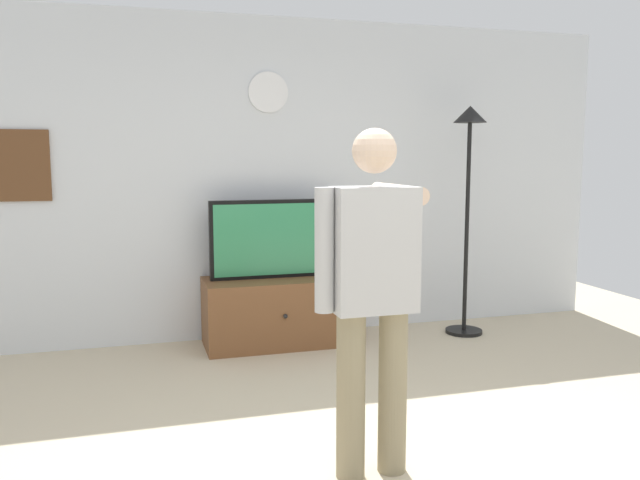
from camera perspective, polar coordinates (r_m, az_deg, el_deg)
The scene contains 7 objects.
back_wall at distance 5.56m, azimuth -5.26°, elevation 5.32°, with size 6.40×0.10×2.70m, color silver.
tv_stand at distance 5.38m, azimuth -3.76°, elevation -6.29°, with size 1.20×0.58×0.55m.
television at distance 5.32m, azimuth -3.93°, elevation 0.10°, with size 1.08×0.07×0.64m.
wall_clock at distance 5.54m, azimuth -4.60°, elevation 12.85°, with size 0.34×0.34×0.03m, color white.
framed_picture at distance 5.47m, azimuth -25.66°, elevation 5.94°, with size 0.57×0.04×0.55m, color brown.
floor_lamp at distance 5.70m, azimuth 12.96°, elevation 5.81°, with size 0.32×0.32×1.97m.
person_standing_nearer_lamp at distance 3.10m, azimuth 4.61°, elevation -3.89°, with size 0.57×0.78×1.68m.
Camera 1 is at (-1.06, -2.51, 1.56)m, focal length 36.30 mm.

